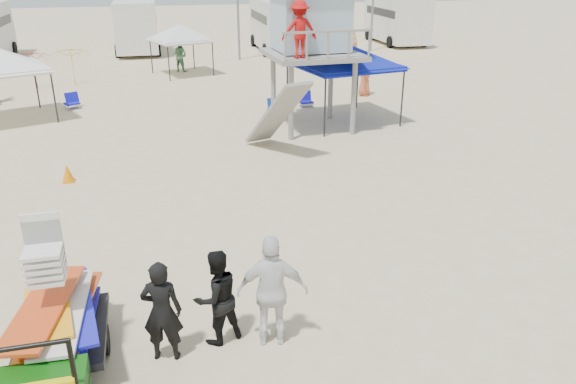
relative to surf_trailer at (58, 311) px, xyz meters
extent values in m
plane|color=beige|center=(3.66, -0.27, -0.88)|extent=(140.00, 140.00, 0.00)
cube|color=black|center=(0.01, 0.00, -0.42)|extent=(1.32, 1.90, 0.12)
cylinder|color=black|center=(-0.53, 0.00, -0.63)|extent=(0.21, 0.50, 0.49)
imported|color=black|center=(1.51, -0.30, -0.04)|extent=(0.68, 0.52, 1.68)
imported|color=black|center=(2.36, -0.05, -0.08)|extent=(0.96, 0.86, 1.61)
imported|color=silver|center=(3.21, -0.30, 0.07)|extent=(1.18, 0.67, 1.89)
cylinder|color=gray|center=(5.92, 10.32, 0.40)|extent=(0.18, 0.18, 2.56)
cube|color=gray|center=(7.05, 11.45, 1.76)|extent=(3.26, 3.26, 0.16)
cube|color=#9CB4C9|center=(7.05, 11.75, 2.96)|extent=(2.48, 2.19, 2.15)
imported|color=#B20F0F|center=(6.23, 10.42, 2.74)|extent=(1.16, 0.67, 1.80)
cylinder|color=black|center=(6.87, 10.61, 0.20)|extent=(0.06, 0.06, 2.15)
pyramid|color=#0E1A9B|center=(8.44, 12.19, 2.02)|extent=(3.89, 3.89, 0.80)
cube|color=#0E1A9B|center=(8.44, 12.19, 1.22)|extent=(3.89, 3.89, 0.18)
cube|color=white|center=(-3.90, 15.08, 1.04)|extent=(3.88, 3.88, 0.18)
cylinder|color=black|center=(1.82, 21.55, 0.03)|extent=(0.06, 0.06, 1.83)
pyramid|color=silver|center=(3.04, 22.77, 1.70)|extent=(3.33, 3.33, 0.80)
cube|color=silver|center=(3.04, 22.77, 0.90)|extent=(3.33, 3.33, 0.18)
imported|color=#BC1433|center=(-3.90, 20.82, -0.01)|extent=(2.25, 2.28, 1.74)
imported|color=gold|center=(-2.21, 21.37, 0.01)|extent=(2.74, 2.75, 1.79)
cone|color=orange|center=(-0.91, 7.85, -0.63)|extent=(0.34, 0.34, 0.50)
cube|color=#1112B8|center=(-1.80, 16.38, -0.66)|extent=(0.71, 0.69, 0.06)
cube|color=#1112B8|center=(-1.80, 16.62, -0.46)|extent=(0.56, 0.40, 0.44)
cylinder|color=#B2B2B7|center=(-2.02, 16.18, -0.78)|extent=(0.03, 0.03, 0.20)
cube|color=#0E389A|center=(6.13, 13.50, -0.66)|extent=(0.60, 0.57, 0.06)
cube|color=#0E389A|center=(6.13, 13.74, -0.46)|extent=(0.56, 0.24, 0.44)
cylinder|color=#B2B2B7|center=(5.91, 13.30, -0.78)|extent=(0.03, 0.03, 0.20)
cube|color=#100D96|center=(7.64, 14.51, -0.66)|extent=(0.54, 0.50, 0.06)
cube|color=#100D96|center=(7.64, 14.75, -0.46)|extent=(0.54, 0.18, 0.44)
cylinder|color=#B2B2B7|center=(7.42, 14.31, -0.78)|extent=(0.03, 0.03, 0.20)
cube|color=silver|center=(0.66, 31.23, 0.87)|extent=(2.50, 6.50, 3.00)
cube|color=black|center=(0.66, 31.23, 1.32)|extent=(2.54, 5.20, 0.50)
cylinder|color=black|center=(-0.59, 29.15, -0.48)|extent=(0.25, 0.80, 0.80)
cube|color=silver|center=(9.66, 29.73, 0.87)|extent=(2.50, 7.00, 3.00)
cube|color=black|center=(9.66, 29.73, 1.32)|extent=(2.54, 5.60, 0.50)
cylinder|color=black|center=(8.41, 27.49, -0.48)|extent=(0.25, 0.80, 0.80)
cube|color=silver|center=(18.66, 31.23, 0.87)|extent=(2.50, 6.60, 3.00)
cube|color=black|center=(18.66, 31.23, 1.32)|extent=(2.54, 5.28, 0.50)
cylinder|color=black|center=(17.41, 29.12, -0.48)|extent=(0.25, 0.80, 0.80)
imported|color=#508660|center=(2.99, 23.70, -0.02)|extent=(1.05, 1.01, 1.71)
imported|color=#C37F49|center=(14.01, 27.02, -0.10)|extent=(0.67, 0.66, 1.56)
imported|color=#C35B37|center=(10.73, 15.98, -0.06)|extent=(0.86, 0.95, 1.64)
camera|label=1|loc=(1.78, -7.62, 4.88)|focal=35.00mm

